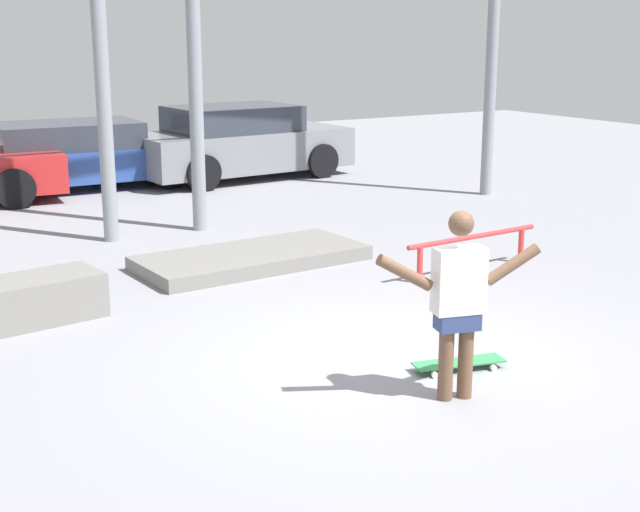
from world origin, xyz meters
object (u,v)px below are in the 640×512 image
skateboarder (458,297)px  parked_car_grey (239,143)px  skateboard (459,363)px  parked_car_blue (76,155)px  manual_pad (252,258)px  grind_rail (473,243)px

skateboarder → parked_car_grey: bearing=88.4°
skateboarder → parked_car_grey: 10.99m
skateboard → parked_car_blue: 10.59m
manual_pad → parked_car_blue: (-0.21, 6.55, 0.51)m
parked_car_grey → manual_pad: bearing=-118.6°
skateboarder → skateboard: 0.98m
skateboarder → manual_pad: skateboarder is taller
skateboard → manual_pad: manual_pad is taller
parked_car_blue → manual_pad: bearing=-85.7°
grind_rail → parked_car_grey: bearing=84.6°
parked_car_blue → skateboard: bearing=-86.9°
manual_pad → parked_car_grey: 6.65m
parked_car_blue → parked_car_grey: parked_car_grey is taller
grind_rail → parked_car_grey: 7.72m
skateboarder → parked_car_blue: (0.31, 11.03, -0.23)m
parked_car_blue → grind_rail: bearing=-71.9°
skateboarder → parked_car_blue: skateboarder is taller
parked_car_blue → parked_car_grey: size_ratio=1.07×
grind_rail → skateboard: bearing=-132.9°
grind_rail → parked_car_grey: size_ratio=0.47×
grind_rail → skateboarder: bearing=-133.0°
grind_rail → parked_car_blue: parked_car_blue is taller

